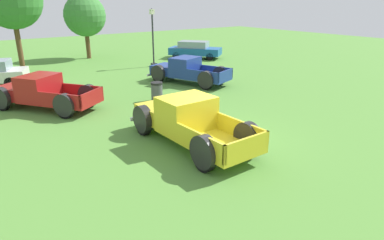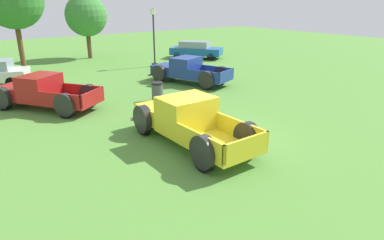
{
  "view_description": "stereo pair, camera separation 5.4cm",
  "coord_description": "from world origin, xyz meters",
  "px_view_note": "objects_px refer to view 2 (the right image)",
  "views": [
    {
      "loc": [
        -7.21,
        -8.68,
        4.76
      ],
      "look_at": [
        -0.79,
        0.04,
        0.9
      ],
      "focal_mm": 31.56,
      "sensor_mm": 36.0,
      "label": 1
    },
    {
      "loc": [
        -7.17,
        -8.71,
        4.76
      ],
      "look_at": [
        -0.79,
        0.04,
        0.9
      ],
      "focal_mm": 31.56,
      "sensor_mm": 36.0,
      "label": 2
    }
  ],
  "objects_px": {
    "lamp_post_near": "(154,37)",
    "oak_tree_east": "(86,16)",
    "trash_can": "(157,92)",
    "pickup_truck_behind_right": "(185,70)",
    "pickup_truck_behind_left": "(40,92)",
    "pickup_truck_foreground": "(185,120)",
    "sedan_distant_a": "(196,49)"
  },
  "relations": [
    {
      "from": "pickup_truck_behind_right",
      "to": "lamp_post_near",
      "type": "relative_size",
      "value": 1.27
    },
    {
      "from": "pickup_truck_foreground",
      "to": "trash_can",
      "type": "xyz_separation_m",
      "value": [
        1.79,
        4.98,
        -0.3
      ]
    },
    {
      "from": "lamp_post_near",
      "to": "pickup_truck_behind_left",
      "type": "bearing_deg",
      "value": -148.07
    },
    {
      "from": "pickup_truck_foreground",
      "to": "pickup_truck_behind_right",
      "type": "xyz_separation_m",
      "value": [
        5.21,
        7.45,
        -0.05
      ]
    },
    {
      "from": "pickup_truck_behind_right",
      "to": "oak_tree_east",
      "type": "bearing_deg",
      "value": 96.46
    },
    {
      "from": "pickup_truck_behind_left",
      "to": "lamp_post_near",
      "type": "relative_size",
      "value": 1.24
    },
    {
      "from": "pickup_truck_behind_left",
      "to": "sedan_distant_a",
      "type": "height_order",
      "value": "pickup_truck_behind_left"
    },
    {
      "from": "pickup_truck_foreground",
      "to": "pickup_truck_behind_right",
      "type": "distance_m",
      "value": 9.09
    },
    {
      "from": "oak_tree_east",
      "to": "pickup_truck_behind_left",
      "type": "bearing_deg",
      "value": -118.94
    },
    {
      "from": "pickup_truck_behind_left",
      "to": "oak_tree_east",
      "type": "height_order",
      "value": "oak_tree_east"
    },
    {
      "from": "pickup_truck_foreground",
      "to": "lamp_post_near",
      "type": "distance_m",
      "value": 14.7
    },
    {
      "from": "sedan_distant_a",
      "to": "oak_tree_east",
      "type": "height_order",
      "value": "oak_tree_east"
    },
    {
      "from": "sedan_distant_a",
      "to": "trash_can",
      "type": "height_order",
      "value": "sedan_distant_a"
    },
    {
      "from": "lamp_post_near",
      "to": "trash_can",
      "type": "distance_m",
      "value": 9.54
    },
    {
      "from": "pickup_truck_foreground",
      "to": "oak_tree_east",
      "type": "height_order",
      "value": "oak_tree_east"
    },
    {
      "from": "pickup_truck_behind_left",
      "to": "sedan_distant_a",
      "type": "xyz_separation_m",
      "value": [
        14.34,
        7.15,
        0.01
      ]
    },
    {
      "from": "pickup_truck_foreground",
      "to": "pickup_truck_behind_right",
      "type": "bearing_deg",
      "value": 55.05
    },
    {
      "from": "pickup_truck_foreground",
      "to": "trash_can",
      "type": "height_order",
      "value": "pickup_truck_foreground"
    },
    {
      "from": "pickup_truck_behind_right",
      "to": "oak_tree_east",
      "type": "xyz_separation_m",
      "value": [
        -1.4,
        12.37,
        2.79
      ]
    },
    {
      "from": "pickup_truck_behind_right",
      "to": "lamp_post_near",
      "type": "bearing_deg",
      "value": 78.32
    },
    {
      "from": "lamp_post_near",
      "to": "trash_can",
      "type": "xyz_separation_m",
      "value": [
        -4.6,
        -8.18,
        -1.73
      ]
    },
    {
      "from": "sedan_distant_a",
      "to": "oak_tree_east",
      "type": "distance_m",
      "value": 9.58
    },
    {
      "from": "sedan_distant_a",
      "to": "lamp_post_near",
      "type": "xyz_separation_m",
      "value": [
        -4.78,
        -1.19,
        1.45
      ]
    },
    {
      "from": "sedan_distant_a",
      "to": "oak_tree_east",
      "type": "relative_size",
      "value": 0.86
    },
    {
      "from": "pickup_truck_behind_left",
      "to": "pickup_truck_behind_right",
      "type": "height_order",
      "value": "pickup_truck_behind_left"
    },
    {
      "from": "pickup_truck_foreground",
      "to": "sedan_distant_a",
      "type": "height_order",
      "value": "pickup_truck_foreground"
    },
    {
      "from": "sedan_distant_a",
      "to": "oak_tree_east",
      "type": "xyz_separation_m",
      "value": [
        -7.35,
        5.48,
        2.77
      ]
    },
    {
      "from": "lamp_post_near",
      "to": "oak_tree_east",
      "type": "relative_size",
      "value": 0.8
    },
    {
      "from": "oak_tree_east",
      "to": "sedan_distant_a",
      "type": "bearing_deg",
      "value": -36.68
    },
    {
      "from": "pickup_truck_behind_left",
      "to": "lamp_post_near",
      "type": "xyz_separation_m",
      "value": [
        9.56,
        5.96,
        1.46
      ]
    },
    {
      "from": "trash_can",
      "to": "oak_tree_east",
      "type": "distance_m",
      "value": 15.3
    },
    {
      "from": "sedan_distant_a",
      "to": "trash_can",
      "type": "distance_m",
      "value": 13.26
    }
  ]
}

